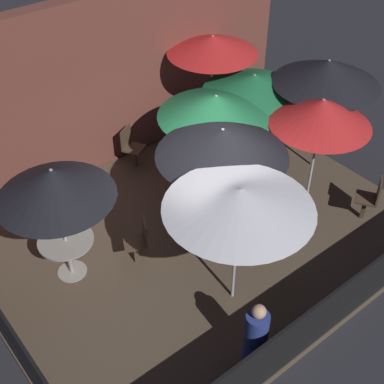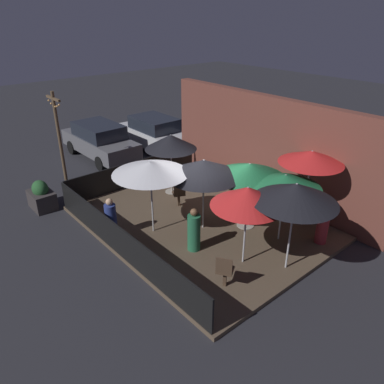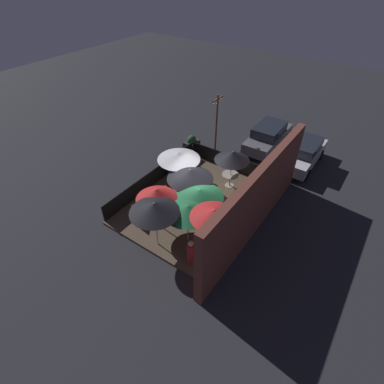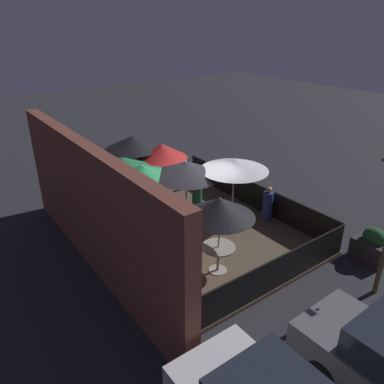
# 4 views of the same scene
# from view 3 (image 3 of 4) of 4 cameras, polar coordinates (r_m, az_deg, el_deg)

# --- Properties ---
(ground_plane) EXTENTS (60.00, 60.00, 0.00)m
(ground_plane) POSITION_cam_3_polar(r_m,az_deg,el_deg) (15.75, 0.90, -2.47)
(ground_plane) COLOR #26262B
(patio_deck) EXTENTS (7.62, 5.92, 0.12)m
(patio_deck) POSITION_cam_3_polar(r_m,az_deg,el_deg) (15.71, 0.90, -2.31)
(patio_deck) COLOR brown
(patio_deck) RESTS_ON ground_plane
(building_wall) EXTENTS (9.22, 0.36, 3.71)m
(building_wall) POSITION_cam_3_polar(r_m,az_deg,el_deg) (13.45, 12.26, -1.74)
(building_wall) COLOR brown
(building_wall) RESTS_ON ground_plane
(fence_front) EXTENTS (7.42, 0.05, 0.95)m
(fence_front) POSITION_cam_3_polar(r_m,az_deg,el_deg) (16.82, -7.30, 2.88)
(fence_front) COLOR black
(fence_front) RESTS_ON patio_deck
(fence_side_left) EXTENTS (0.05, 5.72, 0.95)m
(fence_side_left) POSITION_cam_3_polar(r_m,az_deg,el_deg) (17.99, 7.76, 5.51)
(fence_side_left) COLOR black
(fence_side_left) RESTS_ON patio_deck
(patio_umbrella_0) EXTENTS (1.86, 1.86, 2.22)m
(patio_umbrella_0) POSITION_cam_3_polar(r_m,az_deg,el_deg) (15.84, 7.68, 6.84)
(patio_umbrella_0) COLOR #B2B2B7
(patio_umbrella_0) RESTS_ON patio_deck
(patio_umbrella_1) EXTENTS (2.21, 2.21, 2.12)m
(patio_umbrella_1) POSITION_cam_3_polar(r_m,az_deg,el_deg) (13.32, 1.44, -0.19)
(patio_umbrella_1) COLOR #B2B2B7
(patio_umbrella_1) RESTS_ON patio_deck
(patio_umbrella_2) EXTENTS (2.11, 2.11, 2.46)m
(patio_umbrella_2) POSITION_cam_3_polar(r_m,az_deg,el_deg) (12.23, -7.22, -2.98)
(patio_umbrella_2) COLOR #B2B2B7
(patio_umbrella_2) RESTS_ON patio_deck
(patio_umbrella_3) EXTENTS (1.88, 1.88, 2.25)m
(patio_umbrella_3) POSITION_cam_3_polar(r_m,az_deg,el_deg) (13.23, -6.80, -0.37)
(patio_umbrella_3) COLOR #B2B2B7
(patio_umbrella_3) RESTS_ON patio_deck
(patio_umbrella_4) EXTENTS (2.08, 2.08, 2.09)m
(patio_umbrella_4) POSITION_cam_3_polar(r_m,az_deg,el_deg) (12.53, -0.82, -3.26)
(patio_umbrella_4) COLOR #B2B2B7
(patio_umbrella_4) RESTS_ON patio_deck
(patio_umbrella_5) EXTENTS (1.92, 1.92, 2.48)m
(patio_umbrella_5) POSITION_cam_3_polar(r_m,az_deg,el_deg) (11.79, 4.16, -4.09)
(patio_umbrella_5) COLOR #B2B2B7
(patio_umbrella_5) RESTS_ON patio_deck
(patio_umbrella_6) EXTENTS (2.23, 2.23, 2.29)m
(patio_umbrella_6) POSITION_cam_3_polar(r_m,az_deg,el_deg) (15.42, -2.54, 6.84)
(patio_umbrella_6) COLOR #B2B2B7
(patio_umbrella_6) RESTS_ON patio_deck
(patio_umbrella_7) EXTENTS (2.25, 2.25, 2.27)m
(patio_umbrella_7) POSITION_cam_3_polar(r_m,az_deg,el_deg) (14.27, -0.37, 3.43)
(patio_umbrella_7) COLOR #B2B2B7
(patio_umbrella_7) RESTS_ON patio_deck
(dining_table_0) EXTENTS (0.92, 0.92, 0.78)m
(dining_table_0) POSITION_cam_3_polar(r_m,az_deg,el_deg) (16.59, 7.29, 2.93)
(dining_table_0) COLOR #9E998E
(dining_table_0) RESTS_ON patio_deck
(dining_table_1) EXTENTS (0.99, 0.99, 0.70)m
(dining_table_1) POSITION_cam_3_polar(r_m,az_deg,el_deg) (14.21, 1.35, -4.37)
(dining_table_1) COLOR #9E998E
(dining_table_1) RESTS_ON patio_deck
(patio_chair_0) EXTENTS (0.53, 0.53, 0.92)m
(patio_chair_0) POSITION_cam_3_polar(r_m,az_deg,el_deg) (16.10, 3.77, 1.37)
(patio_chair_0) COLOR #4C3828
(patio_chair_0) RESTS_ON patio_deck
(patio_chair_1) EXTENTS (0.55, 0.55, 0.93)m
(patio_chair_1) POSITION_cam_3_polar(r_m,az_deg,el_deg) (14.61, -10.77, -4.02)
(patio_chair_1) COLOR #4C3828
(patio_chair_1) RESTS_ON patio_deck
(patio_chair_2) EXTENTS (0.54, 0.54, 0.90)m
(patio_chair_2) POSITION_cam_3_polar(r_m,az_deg,el_deg) (14.26, 8.96, -5.18)
(patio_chair_2) COLOR #4C3828
(patio_chair_2) RESTS_ON patio_deck
(patron_0) EXTENTS (0.38, 0.38, 1.31)m
(patron_0) POSITION_cam_3_polar(r_m,az_deg,el_deg) (15.19, -4.98, -0.97)
(patron_0) COLOR #236642
(patron_0) RESTS_ON patio_deck
(patron_1) EXTENTS (0.39, 0.39, 1.23)m
(patron_1) POSITION_cam_3_polar(r_m,az_deg,el_deg) (12.67, -0.24, -11.39)
(patron_1) COLOR maroon
(patron_1) RESTS_ON patio_deck
(patron_2) EXTENTS (0.46, 0.46, 1.25)m
(patron_2) POSITION_cam_3_polar(r_m,az_deg,el_deg) (17.23, -4.14, 4.48)
(patron_2) COLOR navy
(patron_2) RESTS_ON patio_deck
(planter_box) EXTENTS (1.02, 0.71, 1.04)m
(planter_box) POSITION_cam_3_polar(r_m,az_deg,el_deg) (20.04, -0.07, 9.20)
(planter_box) COLOR #332D2D
(planter_box) RESTS_ON ground_plane
(light_post) EXTENTS (1.10, 0.12, 3.76)m
(light_post) POSITION_cam_3_polar(r_m,az_deg,el_deg) (19.32, 4.71, 13.42)
(light_post) COLOR brown
(light_post) RESTS_ON ground_plane
(parked_car_0) EXTENTS (4.51, 1.84, 1.62)m
(parked_car_0) POSITION_cam_3_polar(r_m,az_deg,el_deg) (20.73, 14.30, 10.29)
(parked_car_0) COLOR #5B5B60
(parked_car_0) RESTS_ON ground_plane
(parked_car_1) EXTENTS (4.22, 1.80, 1.62)m
(parked_car_1) POSITION_cam_3_polar(r_m,az_deg,el_deg) (19.52, 20.41, 7.03)
(parked_car_1) COLOR silver
(parked_car_1) RESTS_ON ground_plane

